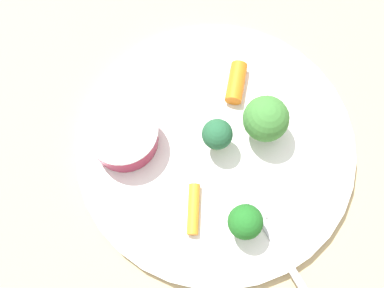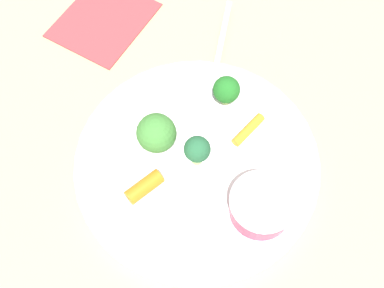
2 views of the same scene
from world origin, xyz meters
TOP-DOWN VIEW (x-y plane):
  - ground_plane at (0.00, 0.00)m, footprint 2.40×2.40m
  - plate at (0.00, 0.00)m, footprint 0.27×0.27m
  - sauce_cup at (0.02, -0.08)m, footprint 0.07×0.07m
  - broccoli_floret_0 at (0.07, 0.05)m, footprint 0.03×0.03m
  - broccoli_floret_1 at (-0.03, 0.04)m, footprint 0.04×0.04m
  - broccoli_floret_2 at (0.00, 0.00)m, footprint 0.03×0.03m
  - carrot_stick_0 at (-0.06, -0.00)m, footprint 0.04×0.02m
  - carrot_stick_1 at (0.07, -0.00)m, footprint 0.05×0.02m
  - fork at (0.09, 0.10)m, footprint 0.13×0.14m

SIDE VIEW (x-z plane):
  - ground_plane at x=0.00m, z-range 0.00..0.00m
  - plate at x=0.00m, z-range 0.00..0.01m
  - fork at x=0.09m, z-range 0.01..0.01m
  - carrot_stick_1 at x=0.07m, z-range 0.01..0.02m
  - carrot_stick_0 at x=-0.06m, z-range 0.01..0.03m
  - sauce_cup at x=0.02m, z-range 0.01..0.04m
  - broccoli_floret_0 at x=0.07m, z-range 0.02..0.06m
  - broccoli_floret_2 at x=0.00m, z-range 0.02..0.06m
  - broccoli_floret_1 at x=-0.03m, z-range 0.02..0.07m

